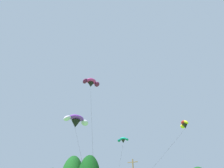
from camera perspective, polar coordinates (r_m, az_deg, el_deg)
name	(u,v)px	position (r m, az deg, el deg)	size (l,w,h in m)	color
parafoil_kite_high_teal	(123,140)	(39.28, 3.32, -16.39)	(2.49, 8.89, 13.09)	teal
parafoil_kite_mid_magenta	(91,83)	(35.08, -6.29, 0.37)	(10.68, 15.09, 21.12)	#D12893
parafoil_kite_far_red_yellow	(184,124)	(40.00, 20.85, -11.25)	(11.68, 12.37, 15.51)	red
parafoil_kite_low_purple	(76,121)	(28.17, -10.68, -10.74)	(10.53, 11.90, 12.36)	purple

